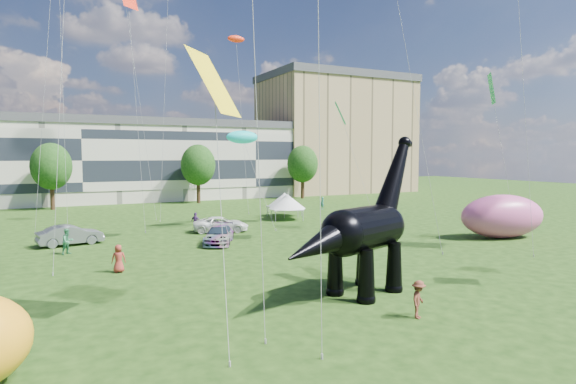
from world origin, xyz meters
name	(u,v)px	position (x,y,z in m)	size (l,w,h in m)	color
ground	(350,311)	(0.00, 0.00, 0.00)	(220.00, 220.00, 0.00)	#16330C
terrace_row	(80,164)	(-8.00, 62.00, 6.00)	(78.00, 11.00, 12.00)	beige
apartment_block	(335,137)	(40.00, 65.00, 11.00)	(28.00, 18.00, 22.00)	tan
tree_mid_left	(51,163)	(-12.00, 53.00, 6.29)	(5.20, 5.20, 9.44)	#382314
tree_mid_right	(198,162)	(8.00, 53.00, 6.29)	(5.20, 5.20, 9.44)	#382314
tree_far_right	(303,161)	(26.00, 53.00, 6.29)	(5.20, 5.20, 9.44)	#382314
dinosaur_sculpture	(360,233)	(1.88, 1.94, 3.27)	(10.41, 5.15, 8.66)	black
car_grey	(70,235)	(-10.99, 23.92, 0.82)	(1.73, 4.97, 1.64)	slate
car_white	(221,224)	(2.08, 24.91, 0.72)	(2.39, 5.18, 1.44)	white
car_dark	(219,235)	(-0.04, 19.10, 0.75)	(2.09, 5.15, 1.49)	#595960
gazebo_near	(287,202)	(11.61, 29.97, 2.04)	(5.20, 5.20, 2.90)	white
gazebo_far	(285,200)	(12.80, 33.04, 1.95)	(5.03, 5.03, 2.77)	silver
inflatable_pink	(502,216)	(23.15, 10.71, 1.91)	(7.65, 3.83, 3.83)	#DB5599
visitors	(197,240)	(-2.55, 16.90, 0.88)	(49.65, 40.42, 1.90)	#235881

